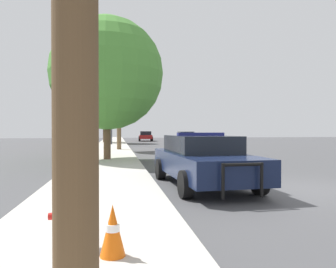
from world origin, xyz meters
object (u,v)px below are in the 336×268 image
at_px(traffic_light, 125,105).
at_px(tree_sidewalk_far, 104,102).
at_px(fire_hydrant, 71,213).
at_px(tree_sidewalk_near, 107,74).
at_px(car_background_oncoming, 186,138).
at_px(tree_sidewalk_mid, 119,83).
at_px(car_background_distant, 146,136).
at_px(police_car, 203,159).
at_px(traffic_cone, 113,230).

bearing_deg(traffic_light, tree_sidewalk_far, 111.24).
bearing_deg(fire_hydrant, tree_sidewalk_near, 89.39).
distance_m(car_background_oncoming, tree_sidewalk_mid, 13.05).
bearing_deg(tree_sidewalk_far, car_background_distant, 50.68).
xyz_separation_m(police_car, traffic_light, (-1.55, 23.80, 3.31)).
height_order(police_car, fire_hydrant, police_car).
relative_size(tree_sidewalk_far, tree_sidewalk_near, 1.01).
distance_m(car_background_distant, tree_sidewalk_mid, 21.40).
bearing_deg(car_background_distant, tree_sidewalk_far, -126.00).
bearing_deg(traffic_cone, traffic_light, 88.12).
xyz_separation_m(traffic_light, tree_sidewalk_far, (-2.25, 5.79, 0.68)).
bearing_deg(fire_hydrant, police_car, 57.69).
bearing_deg(tree_sidewalk_mid, traffic_light, 85.20).
bearing_deg(traffic_cone, fire_hydrant, 140.94).
relative_size(fire_hydrant, tree_sidewalk_mid, 0.12).
height_order(car_background_distant, tree_sidewalk_near, tree_sidewalk_near).
xyz_separation_m(car_background_oncoming, tree_sidewalk_mid, (-7.25, -9.93, 4.36)).
bearing_deg(car_background_oncoming, fire_hydrant, 76.52).
xyz_separation_m(police_car, traffic_cone, (-2.50, -5.23, -0.33)).
distance_m(police_car, tree_sidewalk_mid, 16.32).
distance_m(tree_sidewalk_mid, traffic_cone, 21.31).
distance_m(police_car, traffic_cone, 5.80).
xyz_separation_m(car_background_oncoming, tree_sidewalk_far, (-8.81, 4.09, 4.01)).
bearing_deg(tree_sidewalk_near, traffic_cone, -88.20).
height_order(car_background_distant, tree_sidewalk_far, tree_sidewalk_far).
bearing_deg(tree_sidewalk_far, car_background_oncoming, -24.90).
distance_m(traffic_light, tree_sidewalk_far, 6.25).
xyz_separation_m(car_background_oncoming, tree_sidewalk_near, (-7.91, -17.95, 3.67)).
height_order(tree_sidewalk_far, tree_sidewalk_near, tree_sidewalk_far).
bearing_deg(traffic_light, car_background_distant, 75.78).
xyz_separation_m(car_background_distant, traffic_cone, (-4.09, -41.39, -0.28)).
xyz_separation_m(traffic_light, tree_sidewalk_near, (-1.35, -16.25, 0.33)).
height_order(fire_hydrant, traffic_light, traffic_light).
xyz_separation_m(police_car, tree_sidewalk_far, (-3.80, 29.59, 3.99)).
bearing_deg(tree_sidewalk_far, tree_sidewalk_mid, -83.65).
distance_m(fire_hydrant, tree_sidewalk_far, 34.65).
relative_size(fire_hydrant, car_background_oncoming, 0.19).
bearing_deg(fire_hydrant, traffic_cone, -39.06).
relative_size(tree_sidewalk_near, traffic_cone, 11.67).
distance_m(fire_hydrant, traffic_light, 28.85).
distance_m(traffic_light, car_background_distant, 13.19).
distance_m(car_background_oncoming, tree_sidewalk_far, 10.51).
xyz_separation_m(fire_hydrant, car_background_distant, (4.62, 40.96, 0.17)).
height_order(fire_hydrant, car_background_oncoming, car_background_oncoming).
xyz_separation_m(car_background_distant, tree_sidewalk_near, (-4.49, -28.61, 3.69)).
relative_size(traffic_light, tree_sidewalk_mid, 0.82).
bearing_deg(tree_sidewalk_mid, tree_sidewalk_far, 96.35).
relative_size(police_car, tree_sidewalk_mid, 0.74).
distance_m(car_background_oncoming, traffic_cone, 31.63).
distance_m(car_background_distant, tree_sidewalk_near, 29.20).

